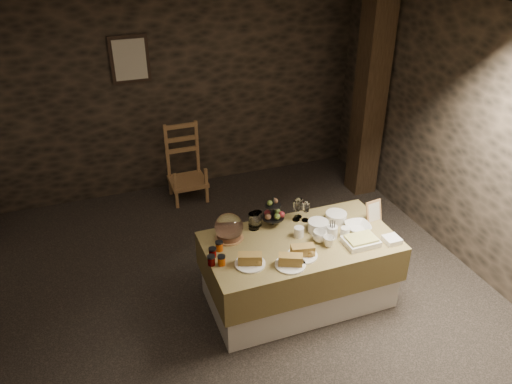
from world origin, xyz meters
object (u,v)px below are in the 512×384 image
object	(u,v)px
chair	(186,166)
buffet_table	(299,266)
timber_column	(370,95)
fruit_stand	(274,214)

from	to	relation	value
chair	buffet_table	bearing A→B (deg)	-77.91
timber_column	fruit_stand	xyz separation A→B (m)	(-1.81, -1.38, -0.50)
timber_column	chair	bearing A→B (deg)	164.48
buffet_table	fruit_stand	xyz separation A→B (m)	(-0.13, 0.32, 0.41)
chair	timber_column	bearing A→B (deg)	-16.24
chair	timber_column	distance (m)	2.45
buffet_table	chair	size ratio (longest dim) A/B	2.28
fruit_stand	chair	bearing A→B (deg)	101.21
chair	timber_column	xyz separation A→B (m)	(2.21, -0.61, 0.87)
chair	timber_column	size ratio (longest dim) A/B	0.29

